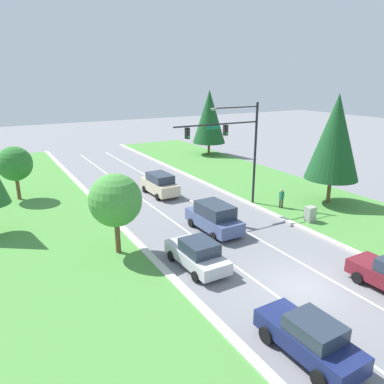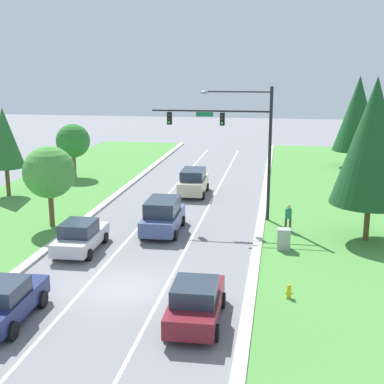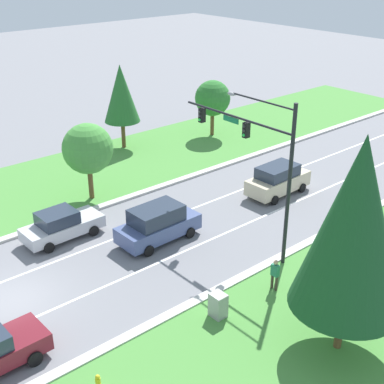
{
  "view_description": "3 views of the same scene",
  "coord_description": "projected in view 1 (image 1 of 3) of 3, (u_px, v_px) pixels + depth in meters",
  "views": [
    {
      "loc": [
        -13.5,
        -12.08,
        10.48
      ],
      "look_at": [
        -0.04,
        11.83,
        2.01
      ],
      "focal_mm": 35.0,
      "sensor_mm": 36.0,
      "label": 1
    },
    {
      "loc": [
        6.7,
        -21.54,
        9.86
      ],
      "look_at": [
        0.91,
        13.18,
        1.44
      ],
      "focal_mm": 50.0,
      "sensor_mm": 36.0,
      "label": 2
    },
    {
      "loc": [
        20.93,
        -6.9,
        15.12
      ],
      "look_at": [
        -0.64,
        11.51,
        1.88
      ],
      "focal_mm": 50.0,
      "sensor_mm": 36.0,
      "label": 3
    }
  ],
  "objects": [
    {
      "name": "lane_stripe_inner_right",
      "position": [
        328.0,
        278.0,
        20.32
      ],
      "size": [
        0.14,
        81.0,
        0.01
      ],
      "color": "white",
      "rests_on": "ground_plane"
    },
    {
      "name": "utility_cabinet",
      "position": [
        310.0,
        215.0,
        27.97
      ],
      "size": [
        0.7,
        0.6,
        1.23
      ],
      "color": "#9E9E99",
      "rests_on": "ground_plane"
    },
    {
      "name": "lane_stripe_inner_left",
      "position": [
        277.0,
        296.0,
        18.63
      ],
      "size": [
        0.14,
        81.0,
        0.01
      ],
      "color": "white",
      "rests_on": "ground_plane"
    },
    {
      "name": "conifer_far_right_tree",
      "position": [
        209.0,
        117.0,
        50.91
      ],
      "size": [
        4.46,
        4.46,
        8.85
      ],
      "color": "brown",
      "rests_on": "ground_plane"
    },
    {
      "name": "grass_verge_left",
      "position": [
        97.0,
        361.0,
        14.36
      ],
      "size": [
        10.0,
        90.0,
        0.08
      ],
      "color": "#4C8E3D",
      "rests_on": "ground_plane"
    },
    {
      "name": "silver_sedan",
      "position": [
        197.0,
        254.0,
        21.27
      ],
      "size": [
        2.13,
        4.56,
        1.7
      ],
      "rotation": [
        0.0,
        0.0,
        0.02
      ],
      "color": "silver",
      "rests_on": "ground_plane"
    },
    {
      "name": "champagne_suv",
      "position": [
        160.0,
        184.0,
        34.44
      ],
      "size": [
        2.17,
        4.63,
        2.01
      ],
      "rotation": [
        0.0,
        0.0,
        0.03
      ],
      "color": "beige",
      "rests_on": "ground_plane"
    },
    {
      "name": "curb_strip_right",
      "position": [
        374.0,
        261.0,
        22.1
      ],
      "size": [
        0.5,
        90.0,
        0.15
      ],
      "color": "beige",
      "rests_on": "ground_plane"
    },
    {
      "name": "oak_far_left_tree",
      "position": [
        115.0,
        200.0,
        22.18
      ],
      "size": [
        3.2,
        3.2,
        5.07
      ],
      "color": "brown",
      "rests_on": "ground_plane"
    },
    {
      "name": "navy_sedan",
      "position": [
        309.0,
        338.0,
        14.38
      ],
      "size": [
        2.04,
        4.47,
        1.73
      ],
      "rotation": [
        0.0,
        0.0,
        0.03
      ],
      "color": "navy",
      "rests_on": "ground_plane"
    },
    {
      "name": "oak_near_left_tree",
      "position": [
        15.0,
        164.0,
        32.29
      ],
      "size": [
        2.99,
        2.99,
        4.79
      ],
      "color": "brown",
      "rests_on": "ground_plane"
    },
    {
      "name": "pedestrian",
      "position": [
        281.0,
        198.0,
        30.84
      ],
      "size": [
        0.4,
        0.23,
        1.69
      ],
      "rotation": [
        0.0,
        0.0,
        3.17
      ],
      "color": "#42382D",
      "rests_on": "ground_plane"
    },
    {
      "name": "slate_blue_suv",
      "position": [
        214.0,
        217.0,
        26.25
      ],
      "size": [
        2.25,
        4.79,
        2.06
      ],
      "rotation": [
        0.0,
        0.0,
        0.02
      ],
      "color": "#475684",
      "rests_on": "ground_plane"
    },
    {
      "name": "curb_strip_left",
      "position": [
        212.0,
        319.0,
        16.81
      ],
      "size": [
        0.5,
        90.0,
        0.15
      ],
      "color": "beige",
      "rests_on": "ground_plane"
    },
    {
      "name": "traffic_signal_mast",
      "position": [
        235.0,
        140.0,
        29.65
      ],
      "size": [
        7.63,
        0.41,
        8.55
      ],
      "color": "black",
      "rests_on": "ground_plane"
    },
    {
      "name": "conifer_near_right_tree",
      "position": [
        335.0,
        137.0,
        30.61
      ],
      "size": [
        4.4,
        4.4,
        9.27
      ],
      "color": "brown",
      "rests_on": "ground_plane"
    },
    {
      "name": "ground_plane",
      "position": [
        304.0,
        287.0,
        19.48
      ],
      "size": [
        160.0,
        160.0,
        0.0
      ],
      "primitive_type": "plane",
      "color": "slate"
    }
  ]
}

